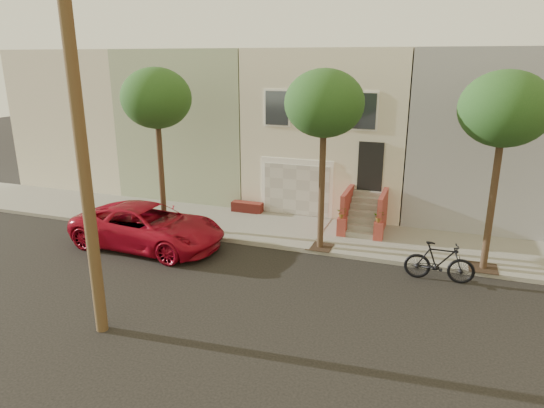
% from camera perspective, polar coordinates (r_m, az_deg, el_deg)
% --- Properties ---
extents(ground, '(90.00, 90.00, 0.00)m').
position_cam_1_polar(ground, '(14.66, -2.00, -10.51)').
color(ground, black).
rests_on(ground, ground).
extents(sidewalk, '(40.00, 3.70, 0.15)m').
position_cam_1_polar(sidewalk, '(19.28, 3.85, -3.39)').
color(sidewalk, gray).
rests_on(sidewalk, ground).
extents(house_row, '(33.10, 11.70, 7.00)m').
position_cam_1_polar(house_row, '(23.97, 7.90, 9.30)').
color(house_row, beige).
rests_on(house_row, sidewalk).
extents(tree_left, '(2.70, 2.57, 6.30)m').
position_cam_1_polar(tree_left, '(19.09, -13.55, 11.96)').
color(tree_left, '#2D2116').
rests_on(tree_left, sidewalk).
extents(tree_mid, '(2.70, 2.57, 6.30)m').
position_cam_1_polar(tree_mid, '(16.51, 6.21, 11.62)').
color(tree_mid, '#2D2116').
rests_on(tree_mid, sidewalk).
extents(tree_right, '(2.70, 2.57, 6.30)m').
position_cam_1_polar(tree_right, '(16.14, 25.84, 9.95)').
color(tree_right, '#2D2116').
rests_on(tree_right, sidewalk).
extents(pickup_truck, '(5.86, 2.93, 1.60)m').
position_cam_1_polar(pickup_truck, '(18.35, -14.44, -2.58)').
color(pickup_truck, maroon).
rests_on(pickup_truck, ground).
extents(motorcycle, '(2.14, 0.64, 1.28)m').
position_cam_1_polar(motorcycle, '(16.03, 19.21, -6.49)').
color(motorcycle, black).
rests_on(motorcycle, ground).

